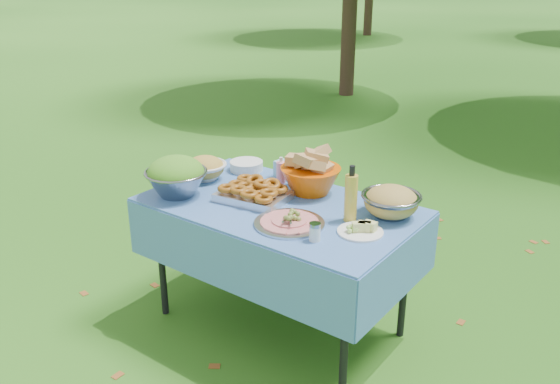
{
  "coord_description": "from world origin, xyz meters",
  "views": [
    {
      "loc": [
        1.75,
        -2.36,
        2.02
      ],
      "look_at": [
        0.0,
        0.0,
        0.84
      ],
      "focal_mm": 38.0,
      "sensor_mm": 36.0,
      "label": 1
    }
  ],
  "objects_px": {
    "plate_stack": "(246,166)",
    "pasta_bowl_steel": "(391,201)",
    "salad_bowl": "(176,176)",
    "oil_bottle": "(351,194)",
    "picnic_table": "(279,266)",
    "bread_bowl": "(311,173)",
    "charcuterie_platter": "(289,217)"
  },
  "relations": [
    {
      "from": "pasta_bowl_steel",
      "to": "oil_bottle",
      "type": "height_order",
      "value": "oil_bottle"
    },
    {
      "from": "picnic_table",
      "to": "charcuterie_platter",
      "type": "height_order",
      "value": "charcuterie_platter"
    },
    {
      "from": "plate_stack",
      "to": "pasta_bowl_steel",
      "type": "bearing_deg",
      "value": -5.04
    },
    {
      "from": "picnic_table",
      "to": "charcuterie_platter",
      "type": "xyz_separation_m",
      "value": [
        0.19,
        -0.17,
        0.42
      ]
    },
    {
      "from": "picnic_table",
      "to": "plate_stack",
      "type": "relative_size",
      "value": 7.07
    },
    {
      "from": "plate_stack",
      "to": "pasta_bowl_steel",
      "type": "relative_size",
      "value": 0.68
    },
    {
      "from": "salad_bowl",
      "to": "bread_bowl",
      "type": "relative_size",
      "value": 1.01
    },
    {
      "from": "oil_bottle",
      "to": "charcuterie_platter",
      "type": "bearing_deg",
      "value": -134.41
    },
    {
      "from": "picnic_table",
      "to": "charcuterie_platter",
      "type": "relative_size",
      "value": 4.08
    },
    {
      "from": "picnic_table",
      "to": "plate_stack",
      "type": "height_order",
      "value": "plate_stack"
    },
    {
      "from": "picnic_table",
      "to": "salad_bowl",
      "type": "xyz_separation_m",
      "value": [
        -0.54,
        -0.23,
        0.49
      ]
    },
    {
      "from": "picnic_table",
      "to": "bread_bowl",
      "type": "relative_size",
      "value": 4.28
    },
    {
      "from": "charcuterie_platter",
      "to": "salad_bowl",
      "type": "bearing_deg",
      "value": -175.49
    },
    {
      "from": "oil_bottle",
      "to": "plate_stack",
      "type": "bearing_deg",
      "value": 163.53
    },
    {
      "from": "picnic_table",
      "to": "oil_bottle",
      "type": "distance_m",
      "value": 0.67
    },
    {
      "from": "bread_bowl",
      "to": "charcuterie_platter",
      "type": "bearing_deg",
      "value": -69.65
    },
    {
      "from": "pasta_bowl_steel",
      "to": "oil_bottle",
      "type": "relative_size",
      "value": 1.03
    },
    {
      "from": "bread_bowl",
      "to": "pasta_bowl_steel",
      "type": "xyz_separation_m",
      "value": [
        0.51,
        -0.02,
        -0.03
      ]
    },
    {
      "from": "pasta_bowl_steel",
      "to": "charcuterie_platter",
      "type": "distance_m",
      "value": 0.54
    },
    {
      "from": "salad_bowl",
      "to": "oil_bottle",
      "type": "relative_size",
      "value": 1.17
    },
    {
      "from": "plate_stack",
      "to": "oil_bottle",
      "type": "xyz_separation_m",
      "value": [
        0.9,
        -0.27,
        0.12
      ]
    },
    {
      "from": "salad_bowl",
      "to": "charcuterie_platter",
      "type": "relative_size",
      "value": 0.96
    },
    {
      "from": "oil_bottle",
      "to": "pasta_bowl_steel",
      "type": "bearing_deg",
      "value": 51.73
    },
    {
      "from": "salad_bowl",
      "to": "plate_stack",
      "type": "xyz_separation_m",
      "value": [
        0.05,
        0.55,
        -0.08
      ]
    },
    {
      "from": "salad_bowl",
      "to": "oil_bottle",
      "type": "bearing_deg",
      "value": 16.45
    },
    {
      "from": "plate_stack",
      "to": "charcuterie_platter",
      "type": "bearing_deg",
      "value": -35.66
    },
    {
      "from": "plate_stack",
      "to": "bread_bowl",
      "type": "distance_m",
      "value": 0.54
    },
    {
      "from": "salad_bowl",
      "to": "pasta_bowl_steel",
      "type": "xyz_separation_m",
      "value": [
        1.09,
        0.46,
        -0.03
      ]
    },
    {
      "from": "bread_bowl",
      "to": "oil_bottle",
      "type": "height_order",
      "value": "oil_bottle"
    },
    {
      "from": "plate_stack",
      "to": "oil_bottle",
      "type": "bearing_deg",
      "value": -16.47
    },
    {
      "from": "picnic_table",
      "to": "bread_bowl",
      "type": "distance_m",
      "value": 0.55
    },
    {
      "from": "charcuterie_platter",
      "to": "oil_bottle",
      "type": "relative_size",
      "value": 1.21
    }
  ]
}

